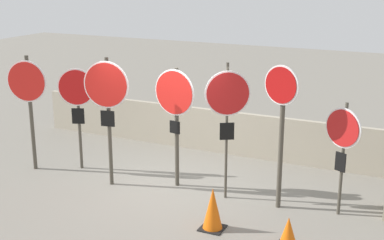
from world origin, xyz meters
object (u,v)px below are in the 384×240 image
(stop_sign_1, at_px, (77,97))
(stop_sign_2, at_px, (107,97))
(stop_sign_0, at_px, (28,92))
(stop_sign_3, at_px, (175,104))
(traffic_cone_1, at_px, (213,209))
(stop_sign_5, at_px, (281,112))
(traffic_cone_0, at_px, (288,233))
(stop_sign_4, at_px, (227,102))
(stop_sign_6, at_px, (343,137))

(stop_sign_1, distance_m, stop_sign_2, 1.20)
(stop_sign_0, height_order, stop_sign_3, stop_sign_0)
(stop_sign_2, xyz_separation_m, traffic_cone_1, (2.57, -0.85, -1.45))
(stop_sign_0, distance_m, stop_sign_5, 5.28)
(stop_sign_2, relative_size, traffic_cone_0, 5.01)
(stop_sign_3, distance_m, traffic_cone_1, 2.34)
(stop_sign_1, xyz_separation_m, stop_sign_4, (3.40, -0.11, 0.27))
(traffic_cone_0, bearing_deg, stop_sign_4, 140.00)
(stop_sign_2, distance_m, traffic_cone_1, 3.07)
(stop_sign_1, height_order, stop_sign_3, stop_sign_3)
(stop_sign_3, relative_size, traffic_cone_1, 3.27)
(stop_sign_3, height_order, stop_sign_6, stop_sign_3)
(stop_sign_2, height_order, stop_sign_5, stop_sign_5)
(stop_sign_4, bearing_deg, stop_sign_1, 147.90)
(stop_sign_4, bearing_deg, stop_sign_6, -24.84)
(stop_sign_0, bearing_deg, stop_sign_1, 13.88)
(stop_sign_4, relative_size, stop_sign_6, 1.27)
(stop_sign_5, xyz_separation_m, traffic_cone_1, (-0.73, -1.25, -1.44))
(stop_sign_1, distance_m, stop_sign_4, 3.41)
(stop_sign_2, height_order, stop_sign_4, stop_sign_4)
(stop_sign_6, relative_size, traffic_cone_0, 3.96)
(traffic_cone_0, bearing_deg, stop_sign_0, 170.71)
(stop_sign_0, xyz_separation_m, stop_sign_2, (1.97, -0.03, 0.10))
(stop_sign_1, distance_m, stop_sign_5, 4.38)
(stop_sign_2, bearing_deg, traffic_cone_1, -28.99)
(stop_sign_5, height_order, stop_sign_6, stop_sign_5)
(stop_sign_4, bearing_deg, traffic_cone_0, -70.19)
(stop_sign_3, distance_m, stop_sign_4, 1.15)
(stop_sign_0, distance_m, traffic_cone_0, 6.09)
(stop_sign_3, xyz_separation_m, traffic_cone_1, (1.37, -1.36, -1.32))
(stop_sign_3, bearing_deg, traffic_cone_1, -35.86)
(stop_sign_5, xyz_separation_m, traffic_cone_0, (0.57, -1.32, -1.55))
(stop_sign_4, relative_size, stop_sign_5, 0.99)
(stop_sign_0, height_order, traffic_cone_1, stop_sign_0)
(stop_sign_0, xyz_separation_m, stop_sign_4, (4.29, 0.34, 0.16))
(stop_sign_2, bearing_deg, stop_sign_6, -3.33)
(stop_sign_1, bearing_deg, traffic_cone_0, -38.10)
(stop_sign_6, bearing_deg, traffic_cone_1, -115.49)
(traffic_cone_0, bearing_deg, stop_sign_6, 72.52)
(stop_sign_1, height_order, traffic_cone_0, stop_sign_1)
(stop_sign_2, distance_m, stop_sign_4, 2.35)
(stop_sign_0, height_order, stop_sign_2, stop_sign_2)
(stop_sign_2, relative_size, traffic_cone_1, 3.52)
(stop_sign_6, bearing_deg, stop_sign_1, -153.31)
(stop_sign_3, distance_m, stop_sign_5, 2.11)
(stop_sign_1, bearing_deg, stop_sign_0, -174.96)
(stop_sign_2, xyz_separation_m, stop_sign_3, (1.19, 0.51, -0.13))
(stop_sign_3, height_order, traffic_cone_1, stop_sign_3)
(stop_sign_0, distance_m, stop_sign_2, 1.97)
(stop_sign_0, bearing_deg, stop_sign_2, -14.21)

